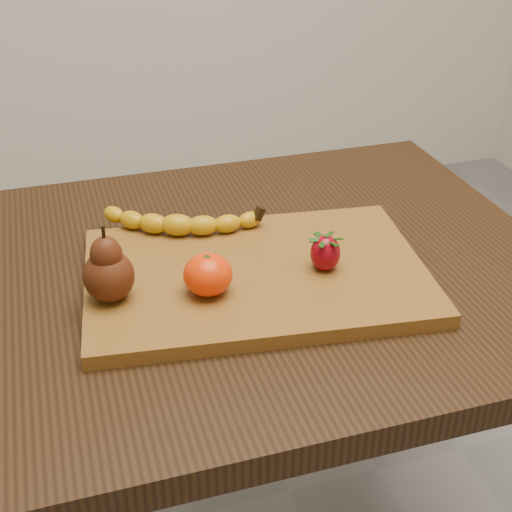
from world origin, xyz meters
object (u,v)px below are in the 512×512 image
object	(u,v)px
cutting_board	(256,275)
pear	(107,264)
mandarin	(208,275)
table	(208,327)

from	to	relation	value
cutting_board	pear	distance (m)	0.20
cutting_board	mandarin	size ratio (longest dim) A/B	7.23
pear	mandarin	xyz separation A→B (m)	(0.12, -0.02, -0.02)
pear	mandarin	world-z (taller)	pear
pear	mandarin	size ratio (longest dim) A/B	1.60
table	mandarin	distance (m)	0.17
table	mandarin	world-z (taller)	mandarin
table	pear	distance (m)	0.22
pear	table	bearing A→B (deg)	23.94
cutting_board	mandarin	bearing A→B (deg)	-147.30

